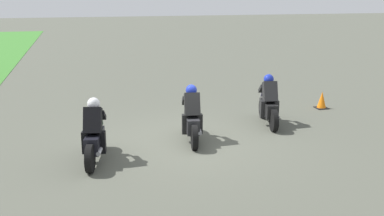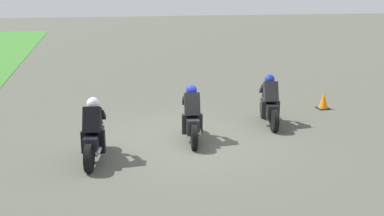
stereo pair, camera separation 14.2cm
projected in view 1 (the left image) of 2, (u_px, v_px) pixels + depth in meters
ground_plane at (187, 141)px, 12.03m from camera, size 120.00×120.00×0.00m
rider_lane_a at (269, 104)px, 13.34m from camera, size 2.03×0.61×1.51m
rider_lane_b at (192, 118)px, 11.88m from camera, size 2.04×0.59×1.51m
rider_lane_c at (95, 136)px, 10.45m from camera, size 2.03×0.63×1.51m
traffic_cone at (322, 101)px, 15.26m from camera, size 0.40×0.40×0.58m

